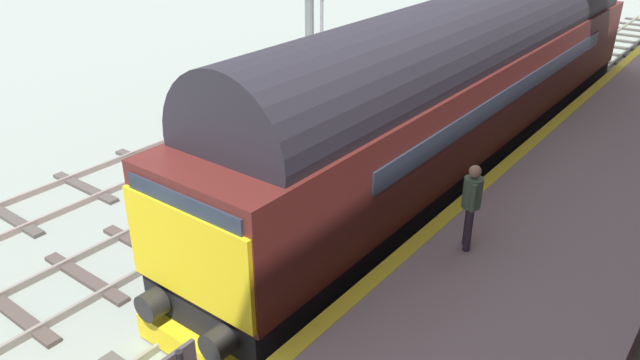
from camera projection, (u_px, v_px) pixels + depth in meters
ground_plane at (352, 246)px, 12.88m from camera, size 140.00×140.00×0.00m
track_main at (352, 244)px, 12.85m from camera, size 2.50×60.00×0.15m
track_adjacent_west at (236, 198)px, 14.73m from camera, size 2.50×60.00×0.15m
track_adjacent_far_west at (147, 162)px, 16.62m from camera, size 2.50×60.00×0.15m
station_platform at (518, 289)px, 10.69m from camera, size 4.00×44.00×1.01m
diesel_locomotive at (469, 77)px, 15.49m from camera, size 2.74×19.58×4.68m
signal_post_near at (321, 2)px, 24.61m from camera, size 0.44×0.22×4.03m
waiting_passenger at (472, 200)px, 10.56m from camera, size 0.46×0.46×1.64m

